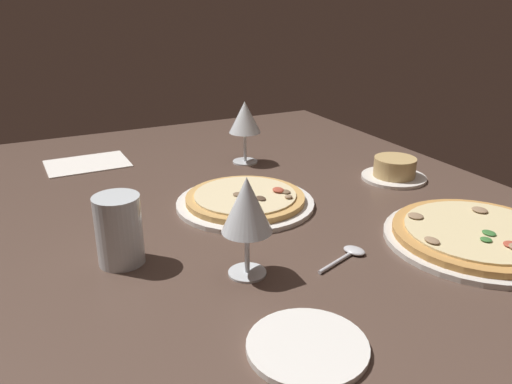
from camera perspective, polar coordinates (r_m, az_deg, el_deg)
name	(u,v)px	position (r cm, az deg, el deg)	size (l,w,h in cm)	color
dining_table	(267,214)	(108.75, 1.20, -2.44)	(150.00, 110.00, 4.00)	brown
pizza_main	(245,200)	(107.36, -1.19, -0.92)	(28.91, 28.91, 3.37)	white
pizza_side	(477,236)	(100.32, 23.43, -4.48)	(32.89, 32.89, 3.38)	silver
ramekin_on_saucer	(394,170)	(126.53, 15.15, 2.38)	(15.25, 15.25, 5.29)	silver
wine_glass_far	(247,208)	(77.63, -1.03, -1.77)	(7.97, 7.97, 16.45)	silver
wine_glass_near	(245,119)	(131.78, -1.25, 8.12)	(8.18, 8.18, 16.15)	silver
water_glass	(119,234)	(86.72, -14.96, -4.56)	(7.63, 7.63, 11.75)	silver
side_plate	(307,347)	(67.59, 5.74, -16.76)	(15.57, 15.57, 0.90)	white
paper_menu	(87,164)	(140.37, -18.27, 3.01)	(14.95, 20.39, 0.30)	white
spoon	(349,254)	(89.12, 10.35, -6.78)	(6.07, 11.40, 1.00)	silver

